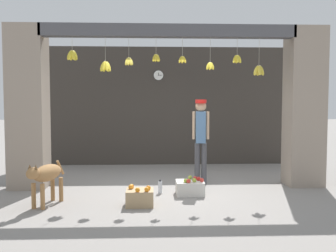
# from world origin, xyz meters

# --- Properties ---
(ground_plane) EXTENTS (60.00, 60.00, 0.00)m
(ground_plane) POSITION_xyz_m (0.00, 0.00, 0.00)
(ground_plane) COLOR gray
(shop_back_wall) EXTENTS (6.80, 0.12, 3.17)m
(shop_back_wall) POSITION_xyz_m (0.00, 3.01, 1.59)
(shop_back_wall) COLOR #38332D
(shop_back_wall) RESTS_ON ground_plane
(shop_pillar_left) EXTENTS (0.70, 0.60, 3.17)m
(shop_pillar_left) POSITION_xyz_m (-2.75, 0.30, 1.59)
(shop_pillar_left) COLOR gray
(shop_pillar_left) RESTS_ON ground_plane
(shop_pillar_right) EXTENTS (0.70, 0.60, 3.17)m
(shop_pillar_right) POSITION_xyz_m (2.75, 0.30, 1.59)
(shop_pillar_right) COLOR gray
(shop_pillar_right) RESTS_ON ground_plane
(storefront_awning) EXTENTS (4.90, 0.27, 0.98)m
(storefront_awning) POSITION_xyz_m (-0.03, 0.12, 2.99)
(storefront_awning) COLOR #4C4C51
(dog) EXTENTS (0.49, 0.97, 0.73)m
(dog) POSITION_xyz_m (-2.05, -1.04, 0.50)
(dog) COLOR #9E7042
(dog) RESTS_ON ground_plane
(shopkeeper) EXTENTS (0.34, 0.29, 1.74)m
(shopkeeper) POSITION_xyz_m (0.67, 0.42, 1.04)
(shopkeeper) COLOR #424247
(shopkeeper) RESTS_ON ground_plane
(fruit_crate_oranges) EXTENTS (0.44, 0.40, 0.33)m
(fruit_crate_oranges) POSITION_xyz_m (-0.53, -1.10, 0.14)
(fruit_crate_oranges) COLOR tan
(fruit_crate_oranges) RESTS_ON ground_plane
(fruit_crate_apples) EXTENTS (0.50, 0.43, 0.32)m
(fruit_crate_apples) POSITION_xyz_m (0.37, -0.42, 0.13)
(fruit_crate_apples) COLOR silver
(fruit_crate_apples) RESTS_ON ground_plane
(water_bottle) EXTENTS (0.08, 0.08, 0.25)m
(water_bottle) POSITION_xyz_m (-0.18, -0.30, 0.12)
(water_bottle) COLOR silver
(water_bottle) RESTS_ON ground_plane
(wall_clock) EXTENTS (0.27, 0.03, 0.27)m
(wall_clock) POSITION_xyz_m (-0.15, 2.94, 2.41)
(wall_clock) COLOR black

